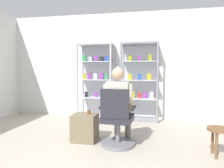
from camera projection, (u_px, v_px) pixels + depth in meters
name	position (u px, v px, depth m)	size (l,w,h in m)	color
back_wall	(119.00, 66.00, 5.33)	(6.00, 0.10, 2.70)	silver
display_cabinet_left	(96.00, 81.00, 5.24)	(0.90, 0.45, 1.90)	#B7B7BC
display_cabinet_right	(140.00, 81.00, 5.02)	(0.90, 0.45, 1.90)	gray
office_chair	(117.00, 123.00, 3.30)	(0.58, 0.56, 0.96)	slate
seated_shopkeeper	(119.00, 102.00, 3.43)	(0.50, 0.58, 1.29)	slate
storage_crate	(85.00, 127.00, 3.60)	(0.42, 0.38, 0.47)	#72664C
tea_glass	(89.00, 112.00, 3.57)	(0.06, 0.06, 0.08)	brown
wooden_stool	(219.00, 134.00, 2.94)	(0.32, 0.32, 0.42)	brown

